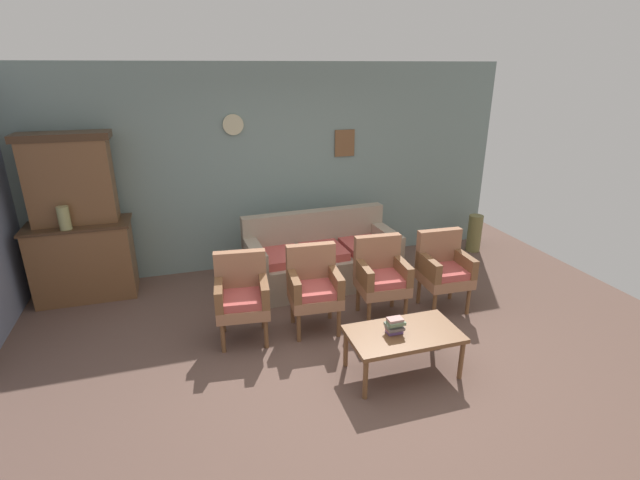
% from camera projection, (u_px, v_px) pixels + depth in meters
% --- Properties ---
extents(ground_plane, '(7.68, 7.68, 0.00)m').
position_uv_depth(ground_plane, '(345.00, 365.00, 4.39)').
color(ground_plane, brown).
extents(wall_back_with_decor, '(6.40, 0.09, 2.70)m').
position_uv_depth(wall_back_with_decor, '(280.00, 168.00, 6.26)').
color(wall_back_with_decor, gray).
rests_on(wall_back_with_decor, ground).
extents(side_cabinet, '(1.16, 0.55, 0.93)m').
position_uv_depth(side_cabinet, '(84.00, 260.00, 5.55)').
color(side_cabinet, brown).
rests_on(side_cabinet, ground).
extents(cabinet_upper_hutch, '(0.99, 0.38, 1.03)m').
position_uv_depth(cabinet_upper_hutch, '(70.00, 178.00, 5.27)').
color(cabinet_upper_hutch, brown).
rests_on(cabinet_upper_hutch, side_cabinet).
extents(vase_on_cabinet, '(0.13, 0.13, 0.26)m').
position_uv_depth(vase_on_cabinet, '(64.00, 218.00, 5.16)').
color(vase_on_cabinet, tan).
rests_on(vase_on_cabinet, side_cabinet).
extents(floral_couch, '(1.93, 0.89, 0.90)m').
position_uv_depth(floral_couch, '(321.00, 260.00, 5.93)').
color(floral_couch, gray).
rests_on(floral_couch, ground).
extents(armchair_row_middle, '(0.57, 0.54, 0.90)m').
position_uv_depth(armchair_row_middle, '(242.00, 294.00, 4.67)').
color(armchair_row_middle, '#9E6B4C').
rests_on(armchair_row_middle, ground).
extents(armchair_near_couch_end, '(0.55, 0.53, 0.90)m').
position_uv_depth(armchair_near_couch_end, '(314.00, 285.00, 4.85)').
color(armchair_near_couch_end, '#9E6B4C').
rests_on(armchair_near_couch_end, ground).
extents(armchair_by_doorway, '(0.55, 0.52, 0.90)m').
position_uv_depth(armchair_by_doorway, '(381.00, 274.00, 5.10)').
color(armchair_by_doorway, '#9E6B4C').
rests_on(armchair_by_doorway, ground).
extents(armchair_near_cabinet, '(0.54, 0.51, 0.90)m').
position_uv_depth(armchair_near_cabinet, '(444.00, 267.00, 5.28)').
color(armchair_near_cabinet, '#9E6B4C').
rests_on(armchair_near_cabinet, ground).
extents(coffee_table, '(1.00, 0.56, 0.42)m').
position_uv_depth(coffee_table, '(403.00, 336.00, 4.16)').
color(coffee_table, brown).
rests_on(coffee_table, ground).
extents(book_stack_on_table, '(0.16, 0.12, 0.15)m').
position_uv_depth(book_stack_on_table, '(395.00, 326.00, 4.10)').
color(book_stack_on_table, '#705296').
rests_on(book_stack_on_table, coffee_table).
extents(floor_vase_by_wall, '(0.21, 0.21, 0.56)m').
position_uv_depth(floor_vase_by_wall, '(474.00, 233.00, 7.00)').
color(floor_vase_by_wall, olive).
rests_on(floor_vase_by_wall, ground).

